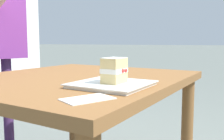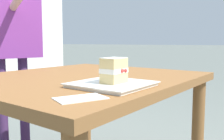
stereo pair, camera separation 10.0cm
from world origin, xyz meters
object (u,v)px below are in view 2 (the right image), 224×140
(patio_table, at_px, (83,96))
(diner_person, at_px, (10,24))
(dessert_fork, at_px, (109,77))
(cake_slice, at_px, (114,70))
(dessert_plate, at_px, (112,84))
(paper_napkin, at_px, (80,98))

(patio_table, xyz_separation_m, diner_person, (-0.16, -0.89, 0.42))
(dessert_fork, bearing_deg, diner_person, -97.69)
(cake_slice, distance_m, dessert_fork, 0.25)
(cake_slice, bearing_deg, patio_table, -117.67)
(patio_table, distance_m, cake_slice, 0.41)
(diner_person, bearing_deg, patio_table, 80.04)
(cake_slice, relative_size, diner_person, 0.06)
(patio_table, bearing_deg, dessert_fork, 95.07)
(patio_table, relative_size, diner_person, 0.71)
(cake_slice, distance_m, diner_person, 1.28)
(patio_table, height_order, dessert_fork, dessert_fork)
(dessert_plate, height_order, diner_person, diner_person)
(dessert_plate, distance_m, diner_person, 1.28)
(paper_napkin, xyz_separation_m, diner_person, (-0.56, -1.25, 0.31))
(diner_person, bearing_deg, paper_napkin, 66.06)
(cake_slice, height_order, diner_person, diner_person)
(patio_table, bearing_deg, dessert_plate, 62.15)
(dessert_plate, bearing_deg, dessert_fork, -140.13)
(dessert_plate, height_order, cake_slice, cake_slice)
(paper_napkin, distance_m, diner_person, 1.41)
(dessert_fork, bearing_deg, cake_slice, 41.47)
(dessert_plate, relative_size, dessert_fork, 1.91)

